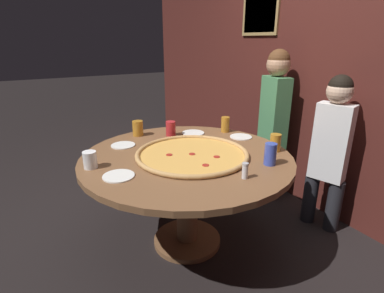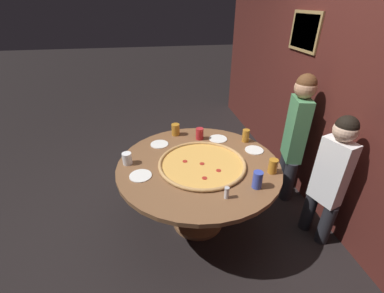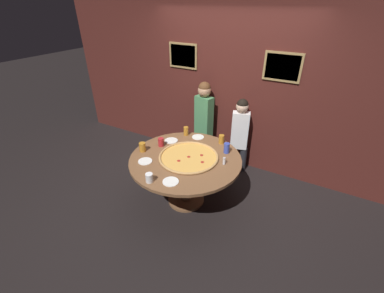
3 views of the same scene
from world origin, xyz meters
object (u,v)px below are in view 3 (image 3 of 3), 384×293
object	(u,v)px
condiment_shaker	(224,161)
white_plate_beside_cup	(171,182)
drink_cup_near_right	(221,139)
drink_cup_centre_back	(149,178)
diner_centre_back	(204,118)
drink_cup_far_right	(161,142)
white_plate_near_front	(145,161)
white_plate_right_side	(171,141)
diner_side_right	(240,132)
drink_cup_front_edge	(227,148)
giant_pizza	(189,157)
white_plate_left_side	(198,137)
drink_cup_far_left	(142,147)
drink_cup_near_left	(186,131)
dining_table	(186,167)

from	to	relation	value
condiment_shaker	white_plate_beside_cup	bearing A→B (deg)	-121.57
drink_cup_near_right	condiment_shaker	xyz separation A→B (m)	(0.25, -0.49, -0.02)
drink_cup_centre_back	condiment_shaker	distance (m)	0.97
condiment_shaker	diner_centre_back	distance (m)	1.29
drink_cup_far_right	white_plate_near_front	world-z (taller)	drink_cup_far_right
white_plate_right_side	diner_side_right	distance (m)	1.12
drink_cup_centre_back	diner_side_right	distance (m)	1.80
white_plate_near_front	diner_side_right	world-z (taller)	diner_side_right
drink_cup_front_edge	diner_centre_back	bearing A→B (deg)	134.62
drink_cup_front_edge	drink_cup_centre_back	size ratio (longest dim) A/B	1.32
giant_pizza	drink_cup_near_right	bearing A→B (deg)	69.20
white_plate_left_side	drink_cup_far_left	bearing A→B (deg)	-123.21
white_plate_near_front	condiment_shaker	xyz separation A→B (m)	(0.92, 0.44, 0.05)
drink_cup_far_right	drink_cup_far_left	xyz separation A→B (m)	(-0.14, -0.24, 0.00)
drink_cup_front_edge	white_plate_left_side	size ratio (longest dim) A/B	0.80
drink_cup_near_left	drink_cup_far_left	world-z (taller)	drink_cup_near_left
giant_pizza	diner_side_right	xyz separation A→B (m)	(0.32, 1.08, -0.03)
drink_cup_near_right	white_plate_near_front	world-z (taller)	drink_cup_near_right
drink_cup_front_edge	diner_side_right	size ratio (longest dim) A/B	0.11
drink_cup_near_left	diner_side_right	xyz separation A→B (m)	(0.68, 0.54, -0.08)
white_plate_right_side	condiment_shaker	size ratio (longest dim) A/B	2.01
giant_pizza	drink_cup_near_right	size ratio (longest dim) A/B	6.21
white_plate_beside_cup	diner_side_right	bearing A→B (deg)	81.54
white_plate_near_front	white_plate_beside_cup	bearing A→B (deg)	-20.29
drink_cup_centre_back	drink_cup_near_left	bearing A→B (deg)	100.36
drink_cup_near_left	diner_side_right	bearing A→B (deg)	38.28
dining_table	giant_pizza	world-z (taller)	giant_pizza
drink_cup_near_right	white_plate_beside_cup	world-z (taller)	drink_cup_near_right
drink_cup_far_left	diner_centre_back	size ratio (longest dim) A/B	0.09
dining_table	drink_cup_near_right	world-z (taller)	drink_cup_near_right
drink_cup_front_edge	white_plate_left_side	distance (m)	0.59
drink_cup_near_right	diner_side_right	distance (m)	0.52
diner_side_right	drink_cup_near_left	bearing A→B (deg)	20.47
dining_table	drink_cup_near_left	bearing A→B (deg)	119.76
condiment_shaker	drink_cup_centre_back	bearing A→B (deg)	-128.91
drink_cup_front_edge	white_plate_near_front	world-z (taller)	drink_cup_front_edge
white_plate_beside_cup	diner_centre_back	xyz separation A→B (m)	(-0.41, 1.64, 0.07)
drink_cup_near_right	white_plate_near_front	bearing A→B (deg)	-125.53
drink_cup_front_edge	drink_cup_centre_back	xyz separation A→B (m)	(-0.53, -1.03, -0.02)
drink_cup_near_right	white_plate_beside_cup	xyz separation A→B (m)	(-0.14, -1.12, -0.06)
drink_cup_near_left	dining_table	bearing A→B (deg)	-60.24
drink_cup_near_right	condiment_shaker	bearing A→B (deg)	-62.62
dining_table	condiment_shaker	distance (m)	0.55
dining_table	drink_cup_near_right	distance (m)	0.68
drink_cup_centre_back	diner_side_right	xyz separation A→B (m)	(0.46, 1.74, -0.07)
giant_pizza	white_plate_left_side	xyz separation A→B (m)	(-0.16, 0.56, -0.01)
giant_pizza	drink_cup_far_left	bearing A→B (deg)	-165.67
drink_cup_near_left	white_plate_beside_cup	world-z (taller)	drink_cup_near_left
giant_pizza	diner_side_right	world-z (taller)	diner_side_right
drink_cup_near_left	white_plate_left_side	world-z (taller)	drink_cup_near_left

